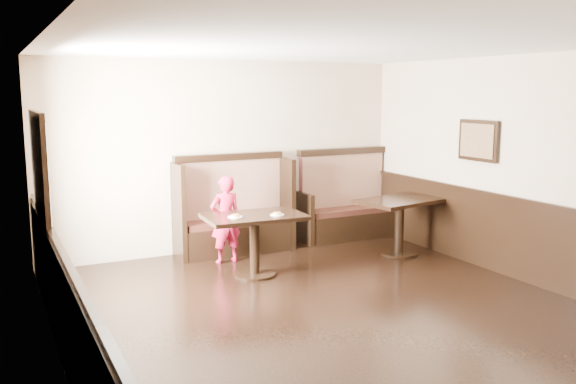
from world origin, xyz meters
TOP-DOWN VIEW (x-y plane):
  - ground at (0.00, 0.00)m, footprint 7.00×7.00m
  - room_shell at (-0.30, 0.28)m, footprint 7.00×7.00m
  - booth_main at (0.00, 3.30)m, footprint 1.75×0.72m
  - booth_neighbor at (1.95, 3.29)m, footprint 1.65×0.72m
  - table_main at (-0.20, 2.04)m, footprint 1.29×0.85m
  - table_neighbor at (2.10, 2.05)m, footprint 1.29×0.96m
  - child at (-0.31, 2.79)m, footprint 0.46×0.32m
  - pizza_plate_left at (-0.47, 2.00)m, footprint 0.19×0.19m
  - pizza_plate_right at (0.05, 1.89)m, footprint 0.18×0.18m

SIDE VIEW (x-z plane):
  - ground at x=0.00m, z-range 0.00..0.00m
  - booth_neighbor at x=1.95m, z-range -0.24..1.21m
  - booth_main at x=0.00m, z-range -0.20..1.25m
  - child at x=-0.31m, z-range 0.00..1.22m
  - table_neighbor at x=2.10m, z-range 0.20..1.02m
  - table_main at x=-0.20m, z-range 0.21..1.01m
  - room_shell at x=-0.30m, z-range -2.83..4.17m
  - pizza_plate_right at x=0.05m, z-range 0.80..0.83m
  - pizza_plate_left at x=-0.47m, z-range 0.79..0.83m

